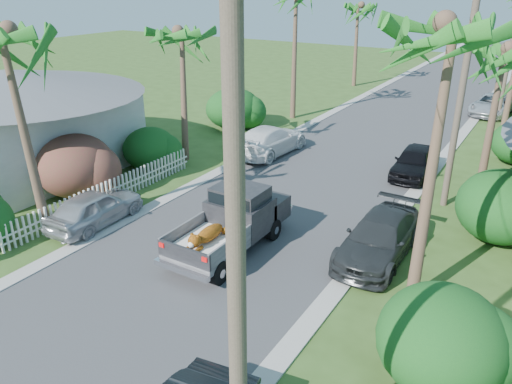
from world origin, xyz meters
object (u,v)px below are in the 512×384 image
Objects in this scene: parked_car_lf at (270,140)px; palm_l_d at (359,5)px; parked_car_rf at (414,162)px; palm_l_b at (180,32)px; pickup_truck at (236,219)px; palm_l_a at (5,31)px; house_left at (15,123)px; parked_car_rm at (379,238)px; parked_car_ln at (95,208)px; utility_pole_c at (511,47)px; utility_pole_b at (462,91)px; palm_r_b at (506,49)px; palm_r_a at (453,26)px; parked_car_rd at (492,105)px; utility_pole_a at (237,291)px.

palm_l_d is at bearing -78.58° from parked_car_lf.
palm_l_b reaches higher than parked_car_rf.
palm_l_b reaches higher than pickup_truck.
palm_l_a is 9.24m from house_left.
parked_car_ln is (-9.67, -3.19, -0.01)m from parked_car_rm.
house_left is (-8.00, 2.55, 1.46)m from parked_car_ln.
palm_l_d is (-10.14, 18.41, 5.77)m from parked_car_rf.
pickup_truck is 4.75m from parked_car_rm.
utility_pole_c is at bearing 48.47° from house_left.
utility_pole_b is at bearing 17.88° from house_left.
palm_l_d is at bearing -89.47° from parked_car_ln.
parked_car_rf is 0.51× the size of palm_l_d.
parked_car_rm is 13.37m from palm_l_a.
parked_car_lf is at bearing -176.57° from parked_car_rf.
palm_r_b is at bearing -13.66° from parked_car_rf.
palm_r_b is (0.30, 9.00, -1.47)m from palm_r_a.
palm_l_b is at bearing -127.78° from utility_pole_c.
palm_l_a is at bearing 80.43° from parked_car_lf.
parked_car_rd is 0.66× the size of palm_r_b.
palm_l_b is at bearing 138.96° from pickup_truck.
parked_car_ln is (-8.64, -11.14, -0.01)m from parked_car_rf.
palm_l_b is 14.47m from palm_r_a.
palm_r_a is 20.04m from house_left.
utility_pole_a is (1.96, -17.59, 3.93)m from parked_car_rf.
parked_car_ln is at bearing -161.99° from parked_car_rm.
utility_pole_b reaches higher than parked_car_ln.
palm_l_b is at bearing -175.39° from utility_pole_b.
pickup_truck is 5.48m from parked_car_ln.
palm_l_d reaches higher than parked_car_rf.
palm_r_b is 0.80× the size of house_left.
utility_pole_b is (18.60, 6.00, 2.48)m from house_left.
parked_car_ln is at bearing -87.09° from palm_l_d.
palm_l_d is (0.30, 22.00, 0.29)m from palm_l_b.
parked_car_ln is at bearing 148.69° from utility_pole_a.
parked_car_lf is at bearing -179.10° from palm_r_b.
utility_pole_c is (5.31, 22.17, 3.59)m from pickup_truck.
parked_car_lf is 0.68× the size of palm_l_b.
parked_car_rm is 7.13m from palm_r_a.
pickup_truck is 0.57× the size of utility_pole_b.
parked_car_rm is 0.54× the size of palm_r_a.
parked_car_ln is at bearing 85.14° from parked_car_lf.
parked_car_ln is 0.54× the size of palm_r_b.
palm_l_b is 18.77m from utility_pole_a.
palm_l_d reaches higher than parked_car_ln.
palm_r_b is at bearing -140.08° from parked_car_ln.
parked_car_ln is 0.53× the size of palm_l_b.
parked_car_rd is (4.71, 23.84, -0.35)m from pickup_truck.
parked_car_lf is (-7.24, -0.75, 0.05)m from parked_car_rf.
palm_l_d is at bearing 116.40° from parked_car_rf.
parked_car_rd is 31.92m from utility_pole_a.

